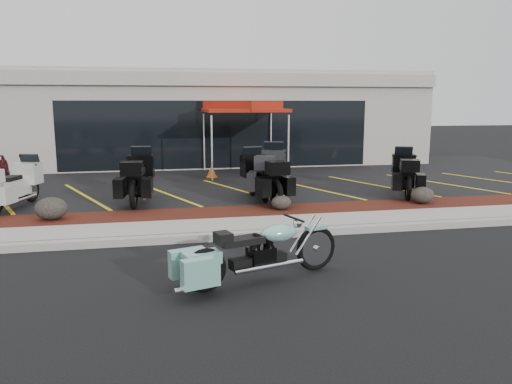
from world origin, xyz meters
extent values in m
plane|color=black|center=(0.00, 0.00, 0.00)|extent=(90.00, 90.00, 0.00)
cube|color=gray|center=(0.00, 0.90, 0.07)|extent=(24.00, 0.25, 0.15)
cube|color=gray|center=(0.00, 1.60, 0.07)|extent=(24.00, 1.20, 0.15)
cube|color=#34190B|center=(0.00, 2.80, 0.08)|extent=(24.00, 1.20, 0.16)
cube|color=black|center=(0.00, 8.20, 0.07)|extent=(26.00, 9.60, 0.15)
cube|color=#9F998F|center=(0.00, 14.50, 2.00)|extent=(18.00, 8.00, 4.00)
cube|color=black|center=(0.00, 10.52, 1.50)|extent=(12.00, 0.06, 2.60)
cube|color=#9F998F|center=(0.00, 10.49, 3.60)|extent=(18.00, 0.30, 0.50)
ellipsoid|color=black|center=(-4.76, 2.75, 0.41)|extent=(0.71, 0.59, 0.50)
ellipsoid|color=black|center=(0.52, 2.75, 0.33)|extent=(0.49, 0.41, 0.35)
ellipsoid|color=black|center=(4.28, 2.76, 0.38)|extent=(0.61, 0.51, 0.43)
cone|color=#D15506|center=(-0.54, 8.42, 0.36)|extent=(0.41, 0.41, 0.42)
cylinder|color=silver|center=(-1.02, 8.42, 1.23)|extent=(0.06, 0.06, 2.16)
cylinder|color=silver|center=(1.38, 7.32, 1.23)|extent=(0.06, 0.06, 2.16)
cylinder|color=silver|center=(0.08, 10.82, 1.23)|extent=(0.06, 0.06, 2.16)
cylinder|color=silver|center=(2.48, 9.72, 1.23)|extent=(0.06, 0.06, 2.16)
cube|color=maroon|center=(0.73, 9.07, 2.45)|extent=(3.74, 3.74, 0.11)
cube|color=maroon|center=(0.73, 9.07, 2.61)|extent=(2.66, 2.66, 0.33)
camera|label=1|loc=(-2.45, -8.77, 2.74)|focal=35.00mm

